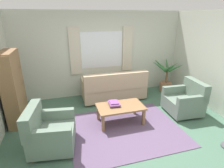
# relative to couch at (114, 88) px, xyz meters

# --- Properties ---
(ground_plane) EXTENTS (6.24, 6.24, 0.00)m
(ground_plane) POSITION_rel_couch_xyz_m (-0.22, -1.61, -0.37)
(ground_plane) COLOR #476B56
(wall_back) EXTENTS (5.32, 0.12, 2.60)m
(wall_back) POSITION_rel_couch_xyz_m (-0.22, 0.65, 0.93)
(wall_back) COLOR beige
(wall_back) RESTS_ON ground_plane
(window_with_curtains) EXTENTS (1.98, 0.07, 1.40)m
(window_with_curtains) POSITION_rel_couch_xyz_m (-0.22, 0.57, 1.08)
(window_with_curtains) COLOR white
(area_rug) EXTENTS (2.47, 1.99, 0.01)m
(area_rug) POSITION_rel_couch_xyz_m (-0.22, -1.61, -0.36)
(area_rug) COLOR #604C6B
(area_rug) RESTS_ON ground_plane
(couch) EXTENTS (1.90, 0.82, 0.92)m
(couch) POSITION_rel_couch_xyz_m (0.00, 0.00, 0.00)
(couch) COLOR tan
(couch) RESTS_ON ground_plane
(armchair_left) EXTENTS (0.94, 0.95, 0.88)m
(armchair_left) POSITION_rel_couch_xyz_m (-1.83, -1.76, -0.01)
(armchair_left) COLOR slate
(armchair_left) RESTS_ON ground_plane
(armchair_right) EXTENTS (0.87, 0.88, 0.88)m
(armchair_right) POSITION_rel_couch_xyz_m (1.54, -1.31, -0.01)
(armchair_right) COLOR slate
(armchair_right) RESTS_ON ground_plane
(coffee_table) EXTENTS (1.10, 0.64, 0.44)m
(coffee_table) POSITION_rel_couch_xyz_m (-0.23, -1.28, 0.01)
(coffee_table) COLOR olive
(coffee_table) RESTS_ON ground_plane
(book_stack_on_table) EXTENTS (0.27, 0.36, 0.08)m
(book_stack_on_table) POSITION_rel_couch_xyz_m (-0.36, -1.19, 0.11)
(book_stack_on_table) COLOR #2D2D33
(book_stack_on_table) RESTS_ON coffee_table
(potted_plant) EXTENTS (1.07, 1.17, 1.12)m
(potted_plant) POSITION_rel_couch_xyz_m (1.89, 0.16, 0.09)
(potted_plant) COLOR #9E6B4C
(potted_plant) RESTS_ON ground_plane
(bookshelf) EXTENTS (0.30, 0.94, 1.72)m
(bookshelf) POSITION_rel_couch_xyz_m (-2.57, -0.48, 0.51)
(bookshelf) COLOR olive
(bookshelf) RESTS_ON ground_plane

